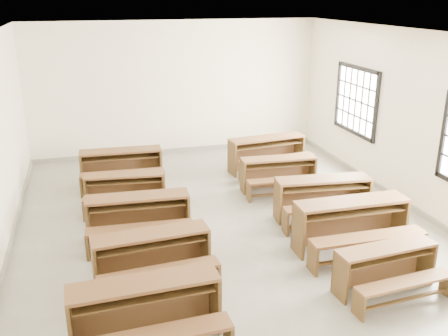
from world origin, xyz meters
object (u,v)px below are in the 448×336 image
object	(u,v)px
desk_set_3	(125,188)
desk_set_9	(268,152)
desk_set_7	(324,196)
desk_set_4	(122,165)
desk_set_8	(279,172)
desk_set_0	(146,309)
desk_set_5	(387,266)
desk_set_1	(152,254)
desk_set_6	(352,222)
desk_set_2	(139,214)

from	to	relation	value
desk_set_3	desk_set_9	size ratio (longest dim) A/B	0.84
desk_set_7	desk_set_4	bearing A→B (deg)	147.01
desk_set_8	desk_set_7	bearing A→B (deg)	-76.93
desk_set_0	desk_set_3	xyz separation A→B (m)	(0.11, 3.91, -0.06)
desk_set_0	desk_set_8	size ratio (longest dim) A/B	1.11
desk_set_8	desk_set_5	bearing A→B (deg)	-85.76
desk_set_1	desk_set_6	world-z (taller)	desk_set_6
desk_set_3	desk_set_7	distance (m)	3.60
desk_set_6	desk_set_7	world-z (taller)	desk_set_6
desk_set_1	desk_set_9	xyz separation A→B (m)	(3.11, 3.86, 0.03)
desk_set_6	desk_set_8	bearing A→B (deg)	94.44
desk_set_0	desk_set_6	distance (m)	3.60
desk_set_7	desk_set_8	world-z (taller)	desk_set_7
desk_set_0	desk_set_6	bearing A→B (deg)	19.89
desk_set_0	desk_set_5	distance (m)	3.21
desk_set_3	desk_set_1	bearing A→B (deg)	-80.22
desk_set_0	desk_set_9	world-z (taller)	desk_set_9
desk_set_0	desk_set_1	distance (m)	1.28
desk_set_3	desk_set_5	xyz separation A→B (m)	(3.09, -3.72, -0.01)
desk_set_6	desk_set_0	bearing A→B (deg)	-157.23
desk_set_1	desk_set_7	distance (m)	3.39
desk_set_6	desk_set_4	bearing A→B (deg)	130.84
desk_set_7	desk_set_9	xyz separation A→B (m)	(-0.06, 2.64, 0.01)
desk_set_5	desk_set_8	world-z (taller)	desk_set_8
desk_set_6	desk_set_7	distance (m)	1.13
desk_set_6	desk_set_5	bearing A→B (deg)	-95.63
desk_set_2	desk_set_4	world-z (taller)	desk_set_4
desk_set_1	desk_set_5	size ratio (longest dim) A/B	1.13
desk_set_1	desk_set_9	bearing A→B (deg)	47.12
desk_set_0	desk_set_5	bearing A→B (deg)	1.31
desk_set_6	desk_set_8	distance (m)	2.62
desk_set_4	desk_set_9	bearing A→B (deg)	2.61
desk_set_0	desk_set_2	size ratio (longest dim) A/B	1.02
desk_set_0	desk_set_4	xyz separation A→B (m)	(0.15, 5.13, -0.01)
desk_set_5	desk_set_0	bearing A→B (deg)	178.96
desk_set_9	desk_set_3	bearing A→B (deg)	-166.34
desk_set_0	desk_set_8	world-z (taller)	desk_set_0
desk_set_8	desk_set_0	bearing A→B (deg)	-125.01
desk_set_5	desk_set_9	bearing A→B (deg)	83.78
desk_set_4	desk_set_7	xyz separation A→B (m)	(3.26, -2.65, 0.00)
desk_set_6	desk_set_1	bearing A→B (deg)	-177.60
desk_set_0	desk_set_3	world-z (taller)	desk_set_0
desk_set_4	desk_set_7	world-z (taller)	desk_set_7
desk_set_3	desk_set_0	bearing A→B (deg)	-84.83
desk_set_2	desk_set_8	size ratio (longest dim) A/B	1.09
desk_set_7	desk_set_9	distance (m)	2.64
desk_set_0	desk_set_7	world-z (taller)	desk_set_0
desk_set_3	desk_set_4	world-z (taller)	desk_set_4
desk_set_0	desk_set_9	distance (m)	6.12
desk_set_8	desk_set_3	bearing A→B (deg)	-175.47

